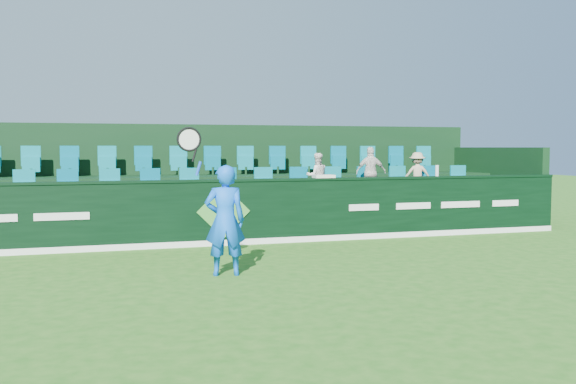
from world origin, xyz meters
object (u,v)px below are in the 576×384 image
object	(u,v)px
spectator_middle	(371,172)
towel	(324,176)
spectator_right	(417,174)
drinks_bottle	(437,171)
tennis_player	(225,219)
spectator_left	(317,176)

from	to	relation	value
spectator_middle	towel	xyz separation A→B (m)	(-1.61, -1.12, -0.02)
spectator_right	drinks_bottle	bearing A→B (deg)	102.73
tennis_player	towel	size ratio (longest dim) A/B	5.38
spectator_right	towel	size ratio (longest dim) A/B	2.47
spectator_left	drinks_bottle	world-z (taller)	spectator_left
tennis_player	spectator_right	world-z (taller)	tennis_player
spectator_left	spectator_right	bearing A→B (deg)	-176.15
spectator_left	spectator_middle	world-z (taller)	spectator_middle
spectator_middle	drinks_bottle	bearing A→B (deg)	147.96
spectator_middle	tennis_player	bearing A→B (deg)	56.50
spectator_left	drinks_bottle	distance (m)	2.73
spectator_left	drinks_bottle	xyz separation A→B (m)	(2.48, -1.12, 0.14)
spectator_left	towel	size ratio (longest dim) A/B	2.45
drinks_bottle	spectator_right	bearing A→B (deg)	84.32
towel	drinks_bottle	world-z (taller)	drinks_bottle
drinks_bottle	spectator_middle	bearing A→B (deg)	135.09
spectator_middle	towel	size ratio (longest dim) A/B	2.77
spectator_left	drinks_bottle	bearing A→B (deg)	159.59
tennis_player	spectator_middle	distance (m)	6.11
spectator_left	towel	xyz separation A→B (m)	(-0.25, -1.12, 0.05)
tennis_player	spectator_left	size ratio (longest dim) A/B	2.20
spectator_middle	spectator_right	size ratio (longest dim) A/B	1.12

